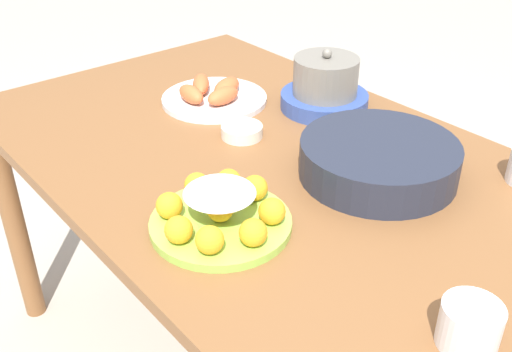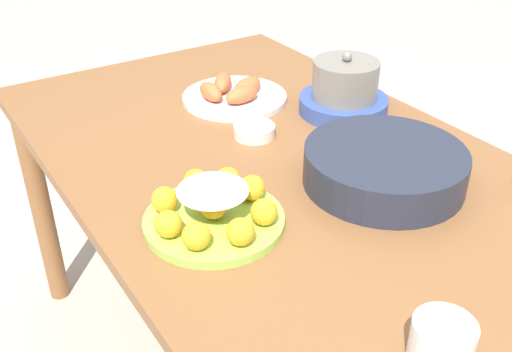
# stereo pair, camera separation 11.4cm
# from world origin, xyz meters

# --- Properties ---
(dining_table) EXTENTS (1.55, 0.86, 0.72)m
(dining_table) POSITION_xyz_m (0.00, 0.00, 0.63)
(dining_table) COLOR brown
(dining_table) RESTS_ON ground_plane
(cake_plate) EXTENTS (0.25, 0.25, 0.08)m
(cake_plate) POSITION_xyz_m (0.09, -0.24, 0.75)
(cake_plate) COLOR #99CC4C
(cake_plate) RESTS_ON dining_table
(serving_bowl) EXTENTS (0.32, 0.32, 0.08)m
(serving_bowl) POSITION_xyz_m (0.15, 0.11, 0.76)
(serving_bowl) COLOR #232838
(serving_bowl) RESTS_ON dining_table
(sauce_bowl) EXTENTS (0.10, 0.10, 0.03)m
(sauce_bowl) POSITION_xyz_m (-0.16, 0.01, 0.73)
(sauce_bowl) COLOR silver
(sauce_bowl) RESTS_ON dining_table
(seafood_platter) EXTENTS (0.27, 0.27, 0.06)m
(seafood_platter) POSITION_xyz_m (-0.36, 0.07, 0.73)
(seafood_platter) COLOR silver
(seafood_platter) RESTS_ON dining_table
(cup_near) EXTENTS (0.09, 0.09, 0.07)m
(cup_near) POSITION_xyz_m (0.53, -0.14, 0.75)
(cup_near) COLOR white
(cup_near) RESTS_ON dining_table
(warming_pot) EXTENTS (0.22, 0.22, 0.16)m
(warming_pot) POSITION_xyz_m (-0.15, 0.26, 0.77)
(warming_pot) COLOR #334C99
(warming_pot) RESTS_ON dining_table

